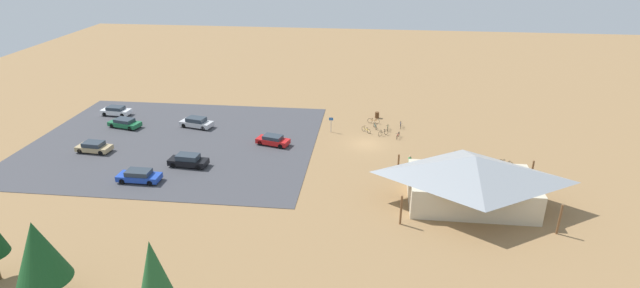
% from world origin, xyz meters
% --- Properties ---
extents(ground, '(160.00, 160.00, 0.00)m').
position_xyz_m(ground, '(0.00, 0.00, 0.00)').
color(ground, '#937047').
rests_on(ground, ground).
extents(parking_lot_asphalt, '(36.73, 29.91, 0.05)m').
position_xyz_m(parking_lot_asphalt, '(24.93, 2.29, 0.03)').
color(parking_lot_asphalt, '#424247').
rests_on(parking_lot_asphalt, ground).
extents(bike_pavilion, '(14.56, 9.57, 5.34)m').
position_xyz_m(bike_pavilion, '(-10.90, 14.11, 2.97)').
color(bike_pavilion, beige).
rests_on(bike_pavilion, ground).
extents(trash_bin, '(0.60, 0.60, 0.90)m').
position_xyz_m(trash_bin, '(-1.34, -9.87, 0.45)').
color(trash_bin, brown).
rests_on(trash_bin, ground).
extents(lot_sign, '(0.56, 0.08, 2.20)m').
position_xyz_m(lot_sign, '(4.87, -3.60, 1.41)').
color(lot_sign, '#99999E').
rests_on(lot_sign, ground).
extents(pine_far_east, '(3.87, 3.87, 6.93)m').
position_xyz_m(pine_far_east, '(22.60, 32.41, 4.47)').
color(pine_far_east, brown).
rests_on(pine_far_east, ground).
extents(pine_mideast, '(2.62, 2.62, 7.02)m').
position_xyz_m(pine_mideast, '(13.37, 33.78, 4.50)').
color(pine_mideast, brown).
rests_on(pine_mideast, ground).
extents(bicycle_silver_edge_south, '(0.79, 1.65, 0.85)m').
position_xyz_m(bicycle_silver_edge_south, '(-13.06, 5.88, 0.37)').
color(bicycle_silver_edge_south, black).
rests_on(bicycle_silver_edge_south, ground).
extents(bicycle_blue_edge_north, '(0.48, 1.80, 0.84)m').
position_xyz_m(bicycle_blue_edge_north, '(-4.68, -6.42, 0.40)').
color(bicycle_blue_edge_north, black).
rests_on(bicycle_blue_edge_north, ground).
extents(bicycle_orange_lone_west, '(1.74, 0.48, 0.88)m').
position_xyz_m(bicycle_orange_lone_west, '(-0.87, -7.56, 0.38)').
color(bicycle_orange_lone_west, black).
rests_on(bicycle_orange_lone_west, ground).
extents(bicycle_red_trailside, '(0.60, 1.70, 0.79)m').
position_xyz_m(bicycle_red_trailside, '(-4.20, -2.54, 0.35)').
color(bicycle_red_trailside, black).
rests_on(bicycle_red_trailside, ground).
extents(bicycle_purple_by_bin, '(1.50, 0.99, 0.89)m').
position_xyz_m(bicycle_purple_by_bin, '(-10.48, 5.24, 0.40)').
color(bicycle_purple_by_bin, black).
rests_on(bicycle_purple_by_bin, ground).
extents(bicycle_white_mid_cluster, '(1.58, 0.86, 0.83)m').
position_xyz_m(bicycle_white_mid_cluster, '(-16.48, 4.77, 0.40)').
color(bicycle_white_mid_cluster, black).
rests_on(bicycle_white_mid_cluster, ground).
extents(bicycle_yellow_lone_east, '(1.24, 1.23, 0.82)m').
position_xyz_m(bicycle_yellow_lone_east, '(0.08, -4.02, 0.35)').
color(bicycle_yellow_lone_east, black).
rests_on(bicycle_yellow_lone_east, ground).
extents(bicycle_black_yard_right, '(1.39, 1.11, 0.84)m').
position_xyz_m(bicycle_black_yard_right, '(-2.24, -3.22, 0.38)').
color(bicycle_black_yard_right, black).
rests_on(bicycle_black_yard_right, ground).
extents(bicycle_teal_back_row, '(0.62, 1.69, 0.80)m').
position_xyz_m(bicycle_teal_back_row, '(-1.10, -5.64, 0.36)').
color(bicycle_teal_back_row, black).
rests_on(bicycle_teal_back_row, ground).
extents(bicycle_green_yard_center, '(0.48, 1.70, 0.82)m').
position_xyz_m(bicycle_green_yard_center, '(-2.86, -5.20, 0.35)').
color(bicycle_green_yard_center, black).
rests_on(bicycle_green_yard_center, ground).
extents(bicycle_silver_yard_front, '(0.71, 1.61, 0.80)m').
position_xyz_m(bicycle_silver_yard_front, '(-10.93, 3.11, 0.36)').
color(bicycle_silver_yard_front, black).
rests_on(bicycle_silver_yard_front, ground).
extents(bicycle_blue_yard_left, '(1.69, 0.77, 0.90)m').
position_xyz_m(bicycle_blue_yard_left, '(-12.96, 3.94, 0.39)').
color(bicycle_blue_yard_left, black).
rests_on(bicycle_blue_yard_left, ground).
extents(car_white_front_row, '(4.36, 2.04, 1.35)m').
position_xyz_m(car_white_front_row, '(37.34, -6.53, 0.73)').
color(car_white_front_row, white).
rests_on(car_white_front_row, parking_lot_asphalt).
extents(car_silver_back_corner, '(4.86, 2.84, 1.42)m').
position_xyz_m(car_silver_back_corner, '(23.77, -3.18, 0.75)').
color(car_silver_back_corner, '#BCBCC1').
rests_on(car_silver_back_corner, parking_lot_asphalt).
extents(car_black_near_entry, '(4.68, 2.10, 1.48)m').
position_xyz_m(car_black_near_entry, '(20.48, 9.00, 0.77)').
color(car_black_near_entry, black).
rests_on(car_black_near_entry, parking_lot_asphalt).
extents(car_blue_end_stall, '(4.70, 1.93, 1.35)m').
position_xyz_m(car_blue_end_stall, '(24.50, 13.34, 0.72)').
color(car_blue_end_stall, '#1E42B2').
rests_on(car_blue_end_stall, parking_lot_asphalt).
extents(car_green_far_end, '(4.76, 2.81, 1.26)m').
position_xyz_m(car_green_far_end, '(33.73, -1.97, 0.69)').
color(car_green_far_end, '#1E6B3D').
rests_on(car_green_far_end, parking_lot_asphalt).
extents(car_red_mid_lot, '(4.53, 2.76, 1.29)m').
position_xyz_m(car_red_mid_lot, '(11.88, 1.74, 0.70)').
color(car_red_mid_lot, red).
rests_on(car_red_mid_lot, parking_lot_asphalt).
extents(car_tan_inner_stall, '(4.35, 2.19, 1.32)m').
position_xyz_m(car_tan_inner_stall, '(33.61, 6.40, 0.71)').
color(car_tan_inner_stall, tan).
rests_on(car_tan_inner_stall, parking_lot_asphalt).
extents(visitor_crossing_yard, '(0.36, 0.37, 1.85)m').
position_xyz_m(visitor_crossing_yard, '(-5.20, 7.08, 0.98)').
color(visitor_crossing_yard, '#2D3347').
rests_on(visitor_crossing_yard, ground).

